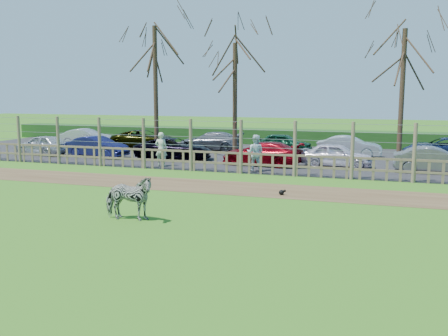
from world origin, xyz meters
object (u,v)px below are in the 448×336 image
(tree_mid, at_px, (235,72))
(car_8, at_px, (144,139))
(car_11, at_px, (349,146))
(car_1, at_px, (97,147))
(visitor_a, at_px, (161,149))
(tree_right, at_px, (403,63))
(zebra, at_px, (128,198))
(car_10, at_px, (283,143))
(crow, at_px, (282,192))
(car_5, at_px, (434,160))
(visitor_b, at_px, (255,153))
(car_7, at_px, (86,138))
(car_3, at_px, (262,153))
(car_12, at_px, (443,148))
(tree_left, at_px, (155,59))
(car_2, at_px, (174,149))
(car_0, at_px, (42,145))
(car_9, at_px, (211,141))
(car_4, at_px, (337,155))

(tree_mid, relative_size, car_8, 1.58)
(car_11, bearing_deg, car_1, 110.90)
(visitor_a, relative_size, car_11, 0.47)
(tree_right, xyz_separation_m, zebra, (-7.70, -15.27, -4.57))
(car_1, xyz_separation_m, car_10, (9.74, 5.45, 0.00))
(crow, bearing_deg, car_5, 51.05)
(visitor_b, distance_m, car_7, 15.66)
(visitor_b, xyz_separation_m, car_8, (-9.70, 7.36, -0.26))
(crow, relative_size, car_5, 0.07)
(tree_mid, bearing_deg, car_5, -14.40)
(car_3, relative_size, car_12, 0.96)
(visitor_a, distance_m, car_11, 11.10)
(tree_left, bearing_deg, car_7, 154.79)
(car_2, height_order, car_12, same)
(car_7, height_order, car_12, same)
(car_0, xyz_separation_m, car_11, (17.55, 4.82, 0.00))
(car_7, bearing_deg, car_11, -97.71)
(car_8, distance_m, car_11, 13.53)
(zebra, height_order, visitor_b, visitor_b)
(car_1, distance_m, car_9, 7.24)
(car_0, xyz_separation_m, car_3, (13.54, -0.07, 0.00))
(car_7, bearing_deg, crow, -133.55)
(zebra, distance_m, visitor_a, 10.71)
(crow, bearing_deg, visitor_b, 115.11)
(car_8, bearing_deg, car_2, -142.56)
(car_2, relative_size, car_5, 1.19)
(car_9, bearing_deg, car_12, 86.74)
(tree_left, distance_m, zebra, 15.74)
(car_9, relative_size, car_12, 0.96)
(car_12, bearing_deg, car_5, -8.81)
(tree_left, distance_m, car_4, 11.70)
(car_0, relative_size, car_8, 0.82)
(car_2, height_order, car_7, same)
(tree_right, xyz_separation_m, crow, (-4.18, -10.24, -5.14))
(visitor_b, bearing_deg, car_0, -7.30)
(visitor_a, height_order, car_8, visitor_a)
(crow, xyz_separation_m, car_10, (-2.55, 12.53, 0.54))
(visitor_a, height_order, car_9, visitor_a)
(visitor_b, height_order, car_11, visitor_b)
(car_2, distance_m, car_7, 9.71)
(tree_left, height_order, car_3, tree_left)
(car_4, bearing_deg, visitor_a, 110.64)
(car_7, bearing_deg, car_5, -109.93)
(car_3, bearing_deg, tree_mid, -134.31)
(car_4, relative_size, car_7, 0.97)
(visitor_b, xyz_separation_m, car_5, (8.04, 2.04, -0.26))
(crow, height_order, car_2, car_2)
(tree_mid, bearing_deg, car_4, -20.12)
(zebra, height_order, car_11, zebra)
(car_9, bearing_deg, car_3, 37.14)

